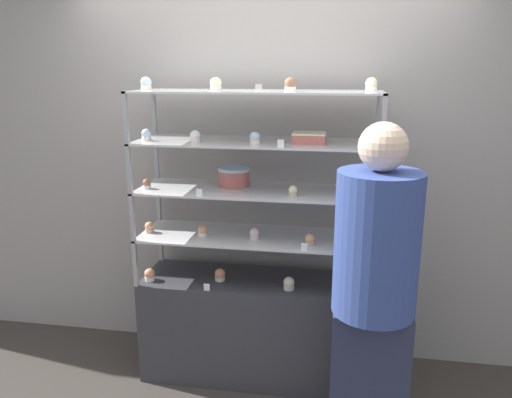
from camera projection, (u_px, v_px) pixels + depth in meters
ground_plane at (256, 372)px, 3.34m from camera, size 20.00×20.00×0.00m
back_wall at (265, 171)px, 3.38m from camera, size 8.00×0.05×2.60m
display_base at (256, 327)px, 3.26m from camera, size 1.45×0.47×0.67m
display_riser_lower at (256, 238)px, 3.10m from camera, size 1.45×0.47×0.29m
display_riser_middle at (256, 192)px, 3.03m from camera, size 1.45×0.47×0.29m
display_riser_upper at (256, 144)px, 2.95m from camera, size 1.45×0.47×0.29m
display_riser_top at (256, 94)px, 2.88m from camera, size 1.45×0.47×0.29m
layer_cake_centerpiece at (234, 177)px, 3.11m from camera, size 0.20×0.20×0.12m
sheet_cake_frosted at (309, 137)px, 2.89m from camera, size 0.19×0.17×0.06m
cupcake_0 at (150, 275)px, 3.15m from camera, size 0.07×0.07×0.08m
cupcake_1 at (220, 275)px, 3.15m from camera, size 0.07×0.07×0.08m
cupcake_2 at (289, 284)px, 3.02m from camera, size 0.07×0.07×0.08m
cupcake_3 at (363, 290)px, 2.94m from camera, size 0.07×0.07×0.08m
price_tag_0 at (207, 287)px, 3.01m from camera, size 0.04×0.00×0.04m
cupcake_4 at (149, 227)px, 3.15m from camera, size 0.06×0.06×0.07m
cupcake_5 at (202, 231)px, 3.08m from camera, size 0.06×0.06×0.07m
cupcake_6 at (255, 234)px, 3.03m from camera, size 0.06×0.06×0.07m
cupcake_7 at (310, 240)px, 2.93m from camera, size 0.06×0.06×0.07m
cupcake_8 at (364, 242)px, 2.89m from camera, size 0.06×0.06×0.07m
price_tag_1 at (304, 247)px, 2.84m from camera, size 0.04×0.00×0.04m
cupcake_9 at (147, 184)px, 3.04m from camera, size 0.05×0.05×0.06m
cupcake_10 at (293, 191)px, 2.87m from camera, size 0.05×0.05×0.06m
cupcake_11 at (369, 194)px, 2.81m from camera, size 0.05×0.05×0.06m
price_tag_2 at (199, 193)px, 2.86m from camera, size 0.04×0.00×0.04m
cupcake_12 at (146, 135)px, 2.97m from camera, size 0.06×0.06×0.07m
cupcake_13 at (195, 137)px, 2.90m from camera, size 0.06×0.06×0.07m
cupcake_14 at (255, 138)px, 2.83m from camera, size 0.06×0.06×0.07m
cupcake_15 at (373, 140)px, 2.77m from camera, size 0.06×0.06×0.07m
price_tag_3 at (281, 144)px, 2.71m from camera, size 0.04×0.00×0.04m
cupcake_16 at (146, 84)px, 2.94m from camera, size 0.06×0.06×0.08m
cupcake_17 at (216, 85)px, 2.79m from camera, size 0.06×0.06×0.08m
cupcake_18 at (290, 85)px, 2.75m from camera, size 0.06×0.06×0.08m
cupcake_19 at (371, 85)px, 2.72m from camera, size 0.06×0.06×0.08m
price_tag_4 at (259, 88)px, 2.66m from camera, size 0.04×0.00×0.04m
customer_figure at (374, 288)px, 2.44m from camera, size 0.41×0.41×1.74m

